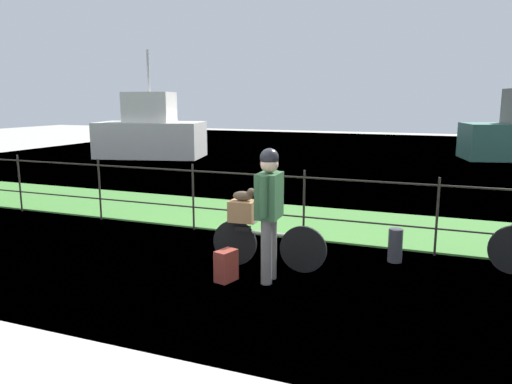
{
  "coord_description": "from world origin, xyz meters",
  "views": [
    {
      "loc": [
        3.11,
        -5.39,
        2.26
      ],
      "look_at": [
        0.46,
        1.33,
        0.9
      ],
      "focal_mm": 34.6,
      "sensor_mm": 36.0,
      "label": 1
    }
  ],
  "objects_px": {
    "wooden_crate": "(243,211)",
    "mooring_bollard": "(395,245)",
    "bicycle_main": "(267,244)",
    "moored_boat_mid": "(151,133)",
    "cyclist_person": "(269,203)",
    "backpack_on_paving": "(226,266)",
    "terrier_dog": "(245,195)"
  },
  "relations": [
    {
      "from": "moored_boat_mid",
      "to": "cyclist_person",
      "type": "bearing_deg",
      "value": -50.84
    },
    {
      "from": "wooden_crate",
      "to": "moored_boat_mid",
      "type": "relative_size",
      "value": 0.08
    },
    {
      "from": "terrier_dog",
      "to": "bicycle_main",
      "type": "bearing_deg",
      "value": 2.71
    },
    {
      "from": "wooden_crate",
      "to": "moored_boat_mid",
      "type": "distance_m",
      "value": 13.65
    },
    {
      "from": "terrier_dog",
      "to": "mooring_bollard",
      "type": "xyz_separation_m",
      "value": [
        1.91,
        0.93,
        -0.75
      ]
    },
    {
      "from": "mooring_bollard",
      "to": "bicycle_main",
      "type": "bearing_deg",
      "value": -150.0
    },
    {
      "from": "bicycle_main",
      "to": "moored_boat_mid",
      "type": "height_order",
      "value": "moored_boat_mid"
    },
    {
      "from": "bicycle_main",
      "to": "terrier_dog",
      "type": "height_order",
      "value": "terrier_dog"
    },
    {
      "from": "cyclist_person",
      "to": "backpack_on_paving",
      "type": "relative_size",
      "value": 4.21
    },
    {
      "from": "wooden_crate",
      "to": "terrier_dog",
      "type": "distance_m",
      "value": 0.22
    },
    {
      "from": "wooden_crate",
      "to": "mooring_bollard",
      "type": "xyz_separation_m",
      "value": [
        1.93,
        0.93,
        -0.53
      ]
    },
    {
      "from": "backpack_on_paving",
      "to": "mooring_bollard",
      "type": "xyz_separation_m",
      "value": [
        1.9,
        1.56,
        0.04
      ]
    },
    {
      "from": "terrier_dog",
      "to": "cyclist_person",
      "type": "height_order",
      "value": "cyclist_person"
    },
    {
      "from": "cyclist_person",
      "to": "terrier_dog",
      "type": "bearing_deg",
      "value": 140.01
    },
    {
      "from": "moored_boat_mid",
      "to": "wooden_crate",
      "type": "bearing_deg",
      "value": -51.45
    },
    {
      "from": "terrier_dog",
      "to": "backpack_on_paving",
      "type": "distance_m",
      "value": 1.01
    },
    {
      "from": "terrier_dog",
      "to": "backpack_on_paving",
      "type": "height_order",
      "value": "terrier_dog"
    },
    {
      "from": "wooden_crate",
      "to": "moored_boat_mid",
      "type": "bearing_deg",
      "value": 128.55
    },
    {
      "from": "terrier_dog",
      "to": "mooring_bollard",
      "type": "height_order",
      "value": "terrier_dog"
    },
    {
      "from": "backpack_on_paving",
      "to": "moored_boat_mid",
      "type": "xyz_separation_m",
      "value": [
        -8.54,
        11.3,
        0.76
      ]
    },
    {
      "from": "backpack_on_paving",
      "to": "moored_boat_mid",
      "type": "distance_m",
      "value": 14.19
    },
    {
      "from": "terrier_dog",
      "to": "mooring_bollard",
      "type": "relative_size",
      "value": 0.67
    },
    {
      "from": "wooden_crate",
      "to": "cyclist_person",
      "type": "relative_size",
      "value": 0.21
    },
    {
      "from": "cyclist_person",
      "to": "mooring_bollard",
      "type": "bearing_deg",
      "value": 44.17
    },
    {
      "from": "cyclist_person",
      "to": "mooring_bollard",
      "type": "relative_size",
      "value": 3.53
    },
    {
      "from": "bicycle_main",
      "to": "wooden_crate",
      "type": "xyz_separation_m",
      "value": [
        -0.34,
        -0.02,
        0.44
      ]
    },
    {
      "from": "terrier_dog",
      "to": "mooring_bollard",
      "type": "distance_m",
      "value": 2.25
    },
    {
      "from": "terrier_dog",
      "to": "cyclist_person",
      "type": "xyz_separation_m",
      "value": [
        0.51,
        -0.43,
        0.01
      ]
    },
    {
      "from": "backpack_on_paving",
      "to": "mooring_bollard",
      "type": "height_order",
      "value": "mooring_bollard"
    },
    {
      "from": "bicycle_main",
      "to": "backpack_on_paving",
      "type": "xyz_separation_m",
      "value": [
        -0.31,
        -0.64,
        -0.13
      ]
    },
    {
      "from": "wooden_crate",
      "to": "backpack_on_paving",
      "type": "bearing_deg",
      "value": -87.01
    },
    {
      "from": "wooden_crate",
      "to": "mooring_bollard",
      "type": "relative_size",
      "value": 0.73
    }
  ]
}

